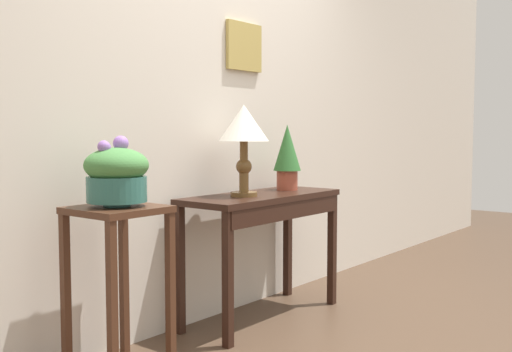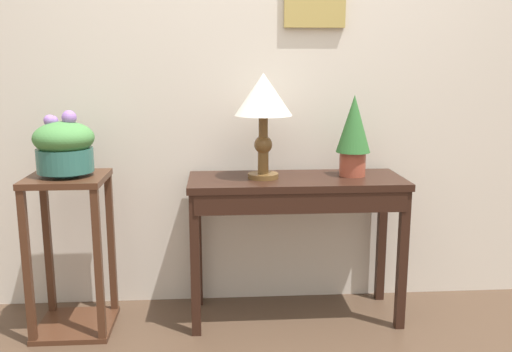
{
  "view_description": "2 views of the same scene",
  "coord_description": "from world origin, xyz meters",
  "px_view_note": "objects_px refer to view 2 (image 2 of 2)",
  "views": [
    {
      "loc": [
        -2.71,
        -1.09,
        1.12
      ],
      "look_at": [
        0.14,
        1.18,
        0.86
      ],
      "focal_mm": 42.46,
      "sensor_mm": 36.0,
      "label": 1
    },
    {
      "loc": [
        -0.28,
        -1.61,
        1.33
      ],
      "look_at": [
        -0.08,
        1.17,
        0.76
      ],
      "focal_mm": 38.89,
      "sensor_mm": 36.0,
      "label": 2
    }
  ],
  "objects_px": {
    "table_lamp": "(263,101)",
    "pedestal_stand_left": "(72,254)",
    "console_table": "(296,201)",
    "planter_bowl_wide": "(64,146)",
    "potted_plant_on_console": "(354,132)"
  },
  "relations": [
    {
      "from": "potted_plant_on_console",
      "to": "table_lamp",
      "type": "bearing_deg",
      "value": -176.62
    },
    {
      "from": "console_table",
      "to": "pedestal_stand_left",
      "type": "relative_size",
      "value": 1.37
    },
    {
      "from": "pedestal_stand_left",
      "to": "table_lamp",
      "type": "bearing_deg",
      "value": 3.72
    },
    {
      "from": "console_table",
      "to": "planter_bowl_wide",
      "type": "relative_size",
      "value": 3.47
    },
    {
      "from": "console_table",
      "to": "planter_bowl_wide",
      "type": "height_order",
      "value": "planter_bowl_wide"
    },
    {
      "from": "planter_bowl_wide",
      "to": "potted_plant_on_console",
      "type": "bearing_deg",
      "value": 3.6
    },
    {
      "from": "potted_plant_on_console",
      "to": "planter_bowl_wide",
      "type": "distance_m",
      "value": 1.42
    },
    {
      "from": "potted_plant_on_console",
      "to": "planter_bowl_wide",
      "type": "relative_size",
      "value": 1.32
    },
    {
      "from": "table_lamp",
      "to": "pedestal_stand_left",
      "type": "xyz_separation_m",
      "value": [
        -0.96,
        -0.06,
        -0.75
      ]
    },
    {
      "from": "table_lamp",
      "to": "pedestal_stand_left",
      "type": "relative_size",
      "value": 0.66
    },
    {
      "from": "table_lamp",
      "to": "planter_bowl_wide",
      "type": "height_order",
      "value": "table_lamp"
    },
    {
      "from": "planter_bowl_wide",
      "to": "pedestal_stand_left",
      "type": "bearing_deg",
      "value": -35.8
    },
    {
      "from": "console_table",
      "to": "table_lamp",
      "type": "distance_m",
      "value": 0.53
    },
    {
      "from": "table_lamp",
      "to": "potted_plant_on_console",
      "type": "relative_size",
      "value": 1.26
    },
    {
      "from": "table_lamp",
      "to": "console_table",
      "type": "bearing_deg",
      "value": -7.92
    }
  ]
}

